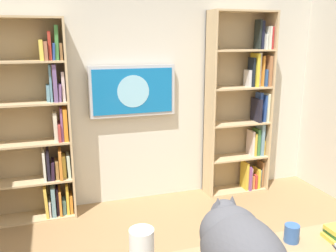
% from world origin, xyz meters
% --- Properties ---
extents(wall_back, '(4.52, 0.06, 2.70)m').
position_xyz_m(wall_back, '(0.00, -2.23, 1.35)').
color(wall_back, beige).
rests_on(wall_back, ground).
extents(bookshelf_left, '(0.77, 0.28, 2.14)m').
position_xyz_m(bookshelf_left, '(-1.27, -2.06, 1.04)').
color(bookshelf_left, tan).
rests_on(bookshelf_left, ground).
extents(bookshelf_right, '(0.89, 0.28, 2.04)m').
position_xyz_m(bookshelf_right, '(1.07, -2.06, 0.96)').
color(bookshelf_right, tan).
rests_on(bookshelf_right, ground).
extents(wall_mounted_tv, '(0.94, 0.07, 0.56)m').
position_xyz_m(wall_mounted_tv, '(0.06, -2.15, 1.28)').
color(wall_mounted_tv, '#B7B7BC').
extents(cat, '(0.33, 0.67, 0.36)m').
position_xyz_m(cat, '(0.17, 0.47, 0.96)').
color(cat, '#4C4C51').
rests_on(cat, desk).
extents(coffee_mug, '(0.08, 0.08, 0.10)m').
position_xyz_m(coffee_mug, '(-0.28, 0.23, 0.83)').
color(coffee_mug, '#335999').
rests_on(coffee_mug, desk).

